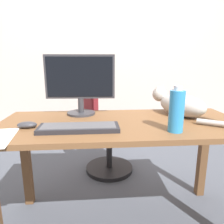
# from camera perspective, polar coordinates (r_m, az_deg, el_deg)

# --- Properties ---
(ground_plane) EXTENTS (8.00, 8.00, 0.00)m
(ground_plane) POSITION_cam_1_polar(r_m,az_deg,el_deg) (1.66, 2.54, -28.02)
(ground_plane) COLOR #474C56
(back_wall) EXTENTS (6.00, 0.04, 2.60)m
(back_wall) POSITION_cam_1_polar(r_m,az_deg,el_deg) (2.78, -1.23, 17.62)
(back_wall) COLOR beige
(back_wall) RESTS_ON ground_plane
(desk) EXTENTS (1.53, 0.66, 0.74)m
(desk) POSITION_cam_1_polar(r_m,az_deg,el_deg) (1.33, 2.82, -7.19)
(desk) COLOR brown
(desk) RESTS_ON ground_plane
(office_chair) EXTENTS (0.50, 0.48, 0.90)m
(office_chair) POSITION_cam_1_polar(r_m,az_deg,el_deg) (2.09, -2.12, -6.68)
(office_chair) COLOR black
(office_chair) RESTS_ON ground_plane
(monitor) EXTENTS (0.48, 0.20, 0.41)m
(monitor) POSITION_cam_1_polar(r_m,az_deg,el_deg) (1.46, -8.79, 8.05)
(monitor) COLOR #333338
(monitor) RESTS_ON desk
(keyboard) EXTENTS (0.44, 0.15, 0.03)m
(keyboard) POSITION_cam_1_polar(r_m,az_deg,el_deg) (1.15, -9.11, -4.28)
(keyboard) COLOR #232328
(keyboard) RESTS_ON desk
(cat) EXTENTS (0.34, 0.55, 0.20)m
(cat) POSITION_cam_1_polar(r_m,az_deg,el_deg) (1.51, 18.05, 2.14)
(cat) COLOR #B2ADA8
(cat) RESTS_ON desk
(computer_mouse) EXTENTS (0.11, 0.06, 0.04)m
(computer_mouse) POSITION_cam_1_polar(r_m,az_deg,el_deg) (1.27, -22.37, -3.29)
(computer_mouse) COLOR #333338
(computer_mouse) RESTS_ON desk
(spray_bottle) EXTENTS (0.08, 0.08, 0.25)m
(spray_bottle) POSITION_cam_1_polar(r_m,az_deg,el_deg) (1.14, 17.36, 0.35)
(spray_bottle) COLOR #2D8CD1
(spray_bottle) RESTS_ON desk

